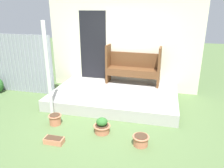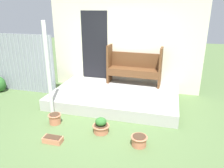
{
  "view_description": "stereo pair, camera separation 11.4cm",
  "coord_description": "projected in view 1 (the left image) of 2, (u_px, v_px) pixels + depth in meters",
  "views": [
    {
      "loc": [
        1.24,
        -4.2,
        2.4
      ],
      "look_at": [
        0.13,
        0.35,
        0.73
      ],
      "focal_mm": 35.0,
      "sensor_mm": 36.0,
      "label": 1
    },
    {
      "loc": [
        1.35,
        -4.17,
        2.4
      ],
      "look_at": [
        0.13,
        0.35,
        0.73
      ],
      "focal_mm": 35.0,
      "sensor_mm": 36.0,
      "label": 2
    }
  ],
  "objects": [
    {
      "name": "ground_plane",
      "position": [
        103.0,
        119.0,
        4.92
      ],
      "size": [
        24.0,
        24.0,
        0.0
      ],
      "primitive_type": "plane",
      "color": "#516B3D"
    },
    {
      "name": "porch_slab",
      "position": [
        114.0,
        97.0,
        5.79
      ],
      "size": [
        3.23,
        2.02,
        0.28
      ],
      "color": "#B2AFA8",
      "rests_on": "ground_plane"
    },
    {
      "name": "house_wall",
      "position": [
        121.0,
        46.0,
        6.37
      ],
      "size": [
        4.43,
        0.08,
        2.6
      ],
      "color": "beige",
      "rests_on": "ground_plane"
    },
    {
      "name": "fence_corrugated",
      "position": [
        10.0,
        63.0,
        6.33
      ],
      "size": [
        2.71,
        0.05,
        1.69
      ],
      "color": "gray",
      "rests_on": "ground_plane"
    },
    {
      "name": "support_post",
      "position": [
        48.0,
        71.0,
        4.76
      ],
      "size": [
        0.08,
        0.08,
        2.14
      ],
      "color": "silver",
      "rests_on": "ground_plane"
    },
    {
      "name": "bench",
      "position": [
        133.0,
        66.0,
        6.18
      ],
      "size": [
        1.53,
        0.46,
        1.1
      ],
      "rotation": [
        0.0,
        0.0,
        -0.04
      ],
      "color": "brown",
      "rests_on": "porch_slab"
    },
    {
      "name": "flower_pot_left",
      "position": [
        55.0,
        119.0,
        4.68
      ],
      "size": [
        0.28,
        0.28,
        0.22
      ],
      "color": "#C67251",
      "rests_on": "ground_plane"
    },
    {
      "name": "flower_pot_middle",
      "position": [
        102.0,
        126.0,
        4.36
      ],
      "size": [
        0.34,
        0.34,
        0.32
      ],
      "color": "#C67251",
      "rests_on": "ground_plane"
    },
    {
      "name": "flower_pot_right",
      "position": [
        141.0,
        140.0,
        3.97
      ],
      "size": [
        0.31,
        0.31,
        0.19
      ],
      "color": "#C67251",
      "rests_on": "ground_plane"
    },
    {
      "name": "planter_box_rect",
      "position": [
        54.0,
        140.0,
        4.05
      ],
      "size": [
        0.36,
        0.18,
        0.11
      ],
      "color": "tan",
      "rests_on": "ground_plane"
    }
  ]
}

